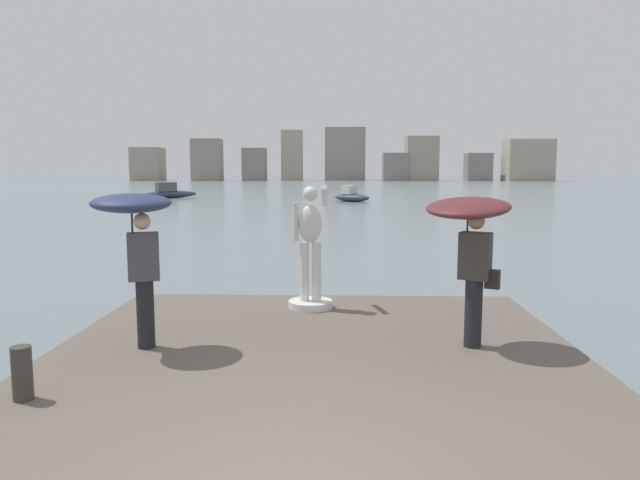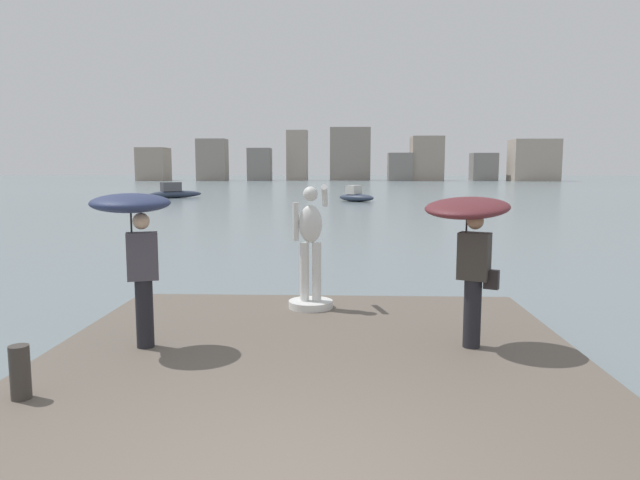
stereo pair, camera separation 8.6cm
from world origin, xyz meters
TOP-DOWN VIEW (x-y plane):
  - ground_plane at (0.00, 40.00)m, footprint 400.00×400.00m
  - pier at (0.00, 1.76)m, footprint 6.68×9.52m
  - statue_white_figure at (-0.16, 5.59)m, footprint 0.73×0.93m
  - onlooker_left at (-2.25, 3.39)m, footprint 1.25×1.26m
  - onlooker_right at (1.96, 3.62)m, footprint 1.44×1.44m
  - mooring_bollard at (-2.83, 1.69)m, footprint 0.20×0.20m
  - boat_far at (1.42, 43.67)m, footprint 3.55×3.29m
  - boat_leftward at (-15.13, 48.81)m, footprint 4.69×4.17m
  - distant_skyline at (5.15, 127.07)m, footprint 92.04×13.58m

SIDE VIEW (x-z plane):
  - ground_plane at x=0.00m, z-range 0.00..0.00m
  - pier at x=0.00m, z-range 0.00..0.40m
  - boat_far at x=1.42m, z-range -0.23..1.10m
  - boat_leftward at x=-15.13m, z-range -0.22..1.22m
  - mooring_bollard at x=-2.83m, z-range 0.40..0.94m
  - statue_white_figure at x=-0.16m, z-range 0.22..2.24m
  - onlooker_right at x=1.96m, z-range 0.93..2.89m
  - onlooker_left at x=-2.25m, z-range 0.95..2.94m
  - distant_skyline at x=5.15m, z-range -1.28..10.72m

